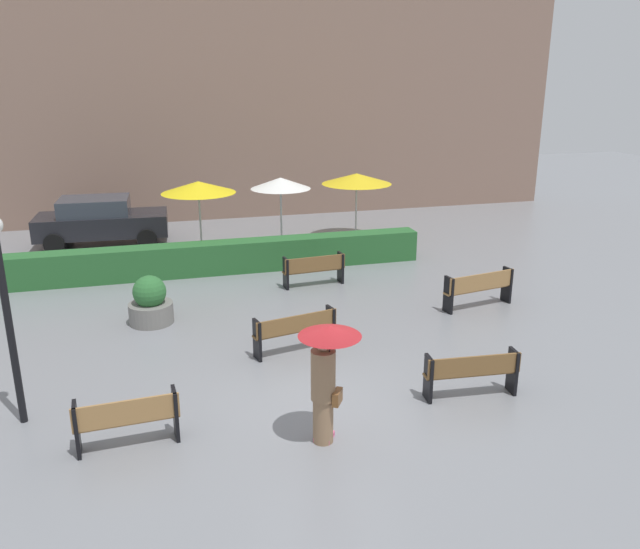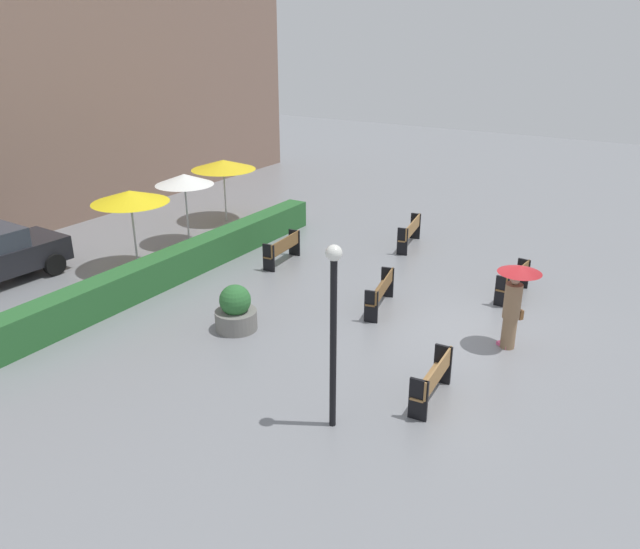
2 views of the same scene
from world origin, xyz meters
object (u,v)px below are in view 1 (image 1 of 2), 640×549
(bench_far_right, at_px, (480,287))
(lamp_post, at_px, (5,299))
(bench_near_left, at_px, (127,418))
(planter_pot, at_px, (150,303))
(bench_near_right, at_px, (472,371))
(bench_back_row, at_px, (314,268))
(parked_car, at_px, (101,220))
(patio_umbrella_white, at_px, (281,183))
(patio_umbrella_yellow, at_px, (198,187))
(pedestrian_with_umbrella, at_px, (326,368))
(patio_umbrella_yellow_far, at_px, (357,179))
(bench_mid_center, at_px, (296,329))

(bench_far_right, relative_size, lamp_post, 0.55)
(bench_near_left, relative_size, planter_pot, 1.41)
(bench_near_right, bearing_deg, planter_pot, 136.57)
(bench_far_right, bearing_deg, bench_back_row, 142.23)
(bench_near_right, relative_size, parked_car, 0.40)
(bench_near_right, height_order, patio_umbrella_white, patio_umbrella_white)
(patio_umbrella_white, bearing_deg, patio_umbrella_yellow, -173.01)
(bench_near_left, distance_m, parked_car, 12.91)
(bench_far_right, distance_m, pedestrian_with_umbrella, 7.11)
(bench_back_row, bearing_deg, parked_car, 133.36)
(bench_back_row, height_order, planter_pot, planter_pot)
(bench_back_row, xyz_separation_m, patio_umbrella_yellow_far, (2.64, 4.44, 1.61))
(planter_pot, relative_size, patio_umbrella_yellow_far, 0.48)
(planter_pot, height_order, patio_umbrella_white, patio_umbrella_white)
(planter_pot, distance_m, patio_umbrella_yellow, 5.60)
(bench_back_row, distance_m, patio_umbrella_white, 4.14)
(bench_far_right, xyz_separation_m, pedestrian_with_umbrella, (-5.23, -4.76, 0.73))
(bench_near_right, xyz_separation_m, patio_umbrella_white, (-1.21, 10.51, 1.68))
(patio_umbrella_yellow_far, bearing_deg, bench_mid_center, -115.77)
(bench_far_right, distance_m, parked_car, 12.71)
(bench_back_row, height_order, parked_car, parked_car)
(planter_pot, distance_m, parked_car, 7.82)
(patio_umbrella_yellow, bearing_deg, bench_far_right, -45.03)
(pedestrian_with_umbrella, bearing_deg, parked_car, 106.38)
(patio_umbrella_yellow_far, bearing_deg, pedestrian_with_umbrella, -110.35)
(patio_umbrella_yellow, relative_size, patio_umbrella_white, 1.02)
(bench_far_right, height_order, bench_near_right, bench_far_right)
(planter_pot, height_order, patio_umbrella_yellow, patio_umbrella_yellow)
(patio_umbrella_white, bearing_deg, bench_near_right, -83.42)
(bench_back_row, height_order, bench_mid_center, bench_back_row)
(patio_umbrella_yellow, relative_size, patio_umbrella_yellow_far, 1.02)
(bench_near_right, distance_m, lamp_post, 7.82)
(patio_umbrella_white, bearing_deg, patio_umbrella_yellow_far, 13.49)
(bench_near_left, relative_size, bench_mid_center, 0.88)
(bench_near_left, height_order, parked_car, parked_car)
(parked_car, bearing_deg, patio_umbrella_white, -22.16)
(planter_pot, bearing_deg, patio_umbrella_white, 52.04)
(patio_umbrella_yellow, height_order, patio_umbrella_yellow_far, patio_umbrella_yellow)
(patio_umbrella_white, bearing_deg, lamp_post, -124.21)
(pedestrian_with_umbrella, distance_m, patio_umbrella_yellow_far, 12.70)
(bench_far_right, distance_m, patio_umbrella_white, 7.56)
(bench_far_right, relative_size, patio_umbrella_yellow, 0.80)
(bench_near_right, bearing_deg, bench_far_right, 59.88)
(bench_back_row, height_order, bench_near_right, bench_back_row)
(bench_near_right, xyz_separation_m, pedestrian_with_umbrella, (-2.88, -0.72, 0.77))
(bench_mid_center, bearing_deg, bench_near_right, -46.18)
(lamp_post, xyz_separation_m, parked_car, (0.70, 11.63, -1.35))
(bench_near_right, relative_size, bench_mid_center, 0.96)
(bench_near_right, distance_m, patio_umbrella_white, 10.71)
(bench_near_right, bearing_deg, parked_car, 118.16)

